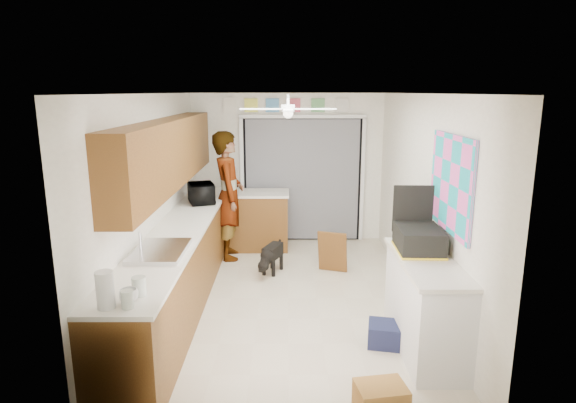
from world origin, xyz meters
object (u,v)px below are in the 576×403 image
object	(u,v)px
microwave	(202,193)
suitcase	(419,239)
dog	(273,257)
navy_crate	(387,334)
paper_towel_roll	(105,290)
cardboard_box	(381,399)
man	(229,196)
cup	(129,296)

from	to	relation	value
microwave	suitcase	distance (m)	3.38
dog	navy_crate	bearing A→B (deg)	-37.18
microwave	paper_towel_roll	world-z (taller)	paper_towel_roll
suitcase	cardboard_box	size ratio (longest dim) A/B	1.45
suitcase	dog	xyz separation A→B (m)	(-1.54, 1.83, -0.84)
navy_crate	man	bearing A→B (deg)	125.34
paper_towel_roll	cardboard_box	distance (m)	2.31
paper_towel_roll	navy_crate	bearing A→B (deg)	25.31
paper_towel_roll	navy_crate	xyz separation A→B (m)	(2.37, 1.12, -0.97)
navy_crate	dog	bearing A→B (deg)	121.05
microwave	dog	world-z (taller)	microwave
paper_towel_roll	dog	world-z (taller)	paper_towel_roll
cardboard_box	man	bearing A→B (deg)	113.55
man	dog	world-z (taller)	man
cup	dog	xyz separation A→B (m)	(1.01, 3.05, -0.77)
navy_crate	cup	bearing A→B (deg)	-155.16
man	navy_crate	bearing A→B (deg)	-151.62
navy_crate	microwave	bearing A→B (deg)	133.49
microwave	cardboard_box	bearing A→B (deg)	-168.46
microwave	man	distance (m)	0.48
microwave	cup	size ratio (longest dim) A/B	3.57
cardboard_box	paper_towel_roll	bearing A→B (deg)	-178.64
microwave	paper_towel_roll	distance (m)	3.50
navy_crate	cardboard_box	bearing A→B (deg)	-103.93
microwave	man	xyz separation A→B (m)	(0.35, 0.30, -0.10)
microwave	paper_towel_roll	bearing A→B (deg)	159.66
cup	paper_towel_roll	distance (m)	0.19
paper_towel_roll	cardboard_box	world-z (taller)	paper_towel_roll
paper_towel_roll	cardboard_box	size ratio (longest dim) A/B	0.73
microwave	paper_towel_roll	size ratio (longest dim) A/B	1.76
microwave	dog	distance (m)	1.39
microwave	cup	xyz separation A→B (m)	(0.03, -3.41, -0.08)
paper_towel_roll	navy_crate	distance (m)	2.80
suitcase	cardboard_box	world-z (taller)	suitcase
microwave	dog	size ratio (longest dim) A/B	0.88
navy_crate	man	xyz separation A→B (m)	(-1.90, 2.68, 0.86)
microwave	paper_towel_roll	xyz separation A→B (m)	(-0.12, -3.50, 0.00)
man	dog	bearing A→B (deg)	-140.90
suitcase	dog	size ratio (longest dim) A/B	0.99
suitcase	dog	bearing A→B (deg)	131.97
microwave	suitcase	xyz separation A→B (m)	(2.57, -2.18, -0.02)
dog	microwave	bearing A→B (deg)	-177.12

